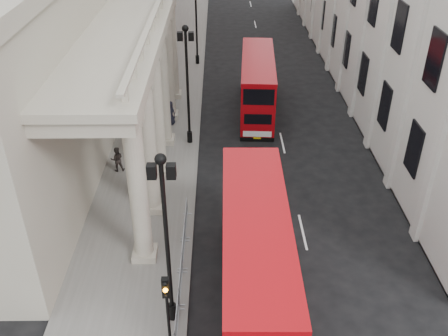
{
  "coord_description": "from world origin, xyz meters",
  "views": [
    {
      "loc": [
        1.48,
        -11.14,
        17.25
      ],
      "look_at": [
        1.73,
        11.69,
        3.06
      ],
      "focal_mm": 40.0,
      "sensor_mm": 36.0,
      "label": 1
    }
  ],
  "objects_px": {
    "lamp_post_north": "(196,14)",
    "traffic_light": "(167,305)",
    "lamp_post_mid": "(187,78)",
    "pedestrian_b": "(117,159)",
    "lamp_post_south": "(166,232)",
    "bus_near": "(255,261)",
    "pedestrian_a": "(137,152)",
    "bus_far": "(257,84)",
    "pedestrian_c": "(170,113)"
  },
  "relations": [
    {
      "from": "lamp_post_south",
      "to": "lamp_post_north",
      "type": "bearing_deg",
      "value": 90.0
    },
    {
      "from": "bus_near",
      "to": "pedestrian_b",
      "type": "xyz_separation_m",
      "value": [
        -8.03,
        11.36,
        -1.62
      ]
    },
    {
      "from": "lamp_post_north",
      "to": "traffic_light",
      "type": "xyz_separation_m",
      "value": [
        0.1,
        -34.02,
        -1.8
      ]
    },
    {
      "from": "lamp_post_north",
      "to": "bus_far",
      "type": "relative_size",
      "value": 0.8
    },
    {
      "from": "bus_far",
      "to": "pedestrian_b",
      "type": "bearing_deg",
      "value": -133.23
    },
    {
      "from": "pedestrian_b",
      "to": "traffic_light",
      "type": "bearing_deg",
      "value": 94.33
    },
    {
      "from": "pedestrian_a",
      "to": "pedestrian_b",
      "type": "xyz_separation_m",
      "value": [
        -1.15,
        -1.02,
        0.03
      ]
    },
    {
      "from": "lamp_post_south",
      "to": "pedestrian_b",
      "type": "height_order",
      "value": "lamp_post_south"
    },
    {
      "from": "lamp_post_south",
      "to": "pedestrian_b",
      "type": "relative_size",
      "value": 4.95
    },
    {
      "from": "lamp_post_south",
      "to": "bus_far",
      "type": "bearing_deg",
      "value": 76.51
    },
    {
      "from": "lamp_post_mid",
      "to": "traffic_light",
      "type": "relative_size",
      "value": 1.93
    },
    {
      "from": "bus_far",
      "to": "pedestrian_a",
      "type": "bearing_deg",
      "value": -132.99
    },
    {
      "from": "lamp_post_south",
      "to": "bus_far",
      "type": "height_order",
      "value": "lamp_post_south"
    },
    {
      "from": "lamp_post_mid",
      "to": "traffic_light",
      "type": "height_order",
      "value": "lamp_post_mid"
    },
    {
      "from": "bus_near",
      "to": "bus_far",
      "type": "xyz_separation_m",
      "value": [
        1.5,
        20.38,
        -0.28
      ]
    },
    {
      "from": "lamp_post_mid",
      "to": "traffic_light",
      "type": "bearing_deg",
      "value": -89.68
    },
    {
      "from": "pedestrian_a",
      "to": "lamp_post_mid",
      "type": "bearing_deg",
      "value": 16.7
    },
    {
      "from": "lamp_post_south",
      "to": "traffic_light",
      "type": "xyz_separation_m",
      "value": [
        0.1,
        -2.02,
        -1.8
      ]
    },
    {
      "from": "bus_far",
      "to": "pedestrian_a",
      "type": "height_order",
      "value": "bus_far"
    },
    {
      "from": "bus_near",
      "to": "lamp_post_north",
      "type": "bearing_deg",
      "value": 97.29
    },
    {
      "from": "lamp_post_mid",
      "to": "bus_far",
      "type": "relative_size",
      "value": 0.8
    },
    {
      "from": "pedestrian_a",
      "to": "pedestrian_c",
      "type": "xyz_separation_m",
      "value": [
        1.71,
        5.62,
        0.11
      ]
    },
    {
      "from": "lamp_post_mid",
      "to": "lamp_post_south",
      "type": "bearing_deg",
      "value": -90.0
    },
    {
      "from": "lamp_post_mid",
      "to": "pedestrian_c",
      "type": "bearing_deg",
      "value": 119.07
    },
    {
      "from": "traffic_light",
      "to": "pedestrian_c",
      "type": "relative_size",
      "value": 2.34
    },
    {
      "from": "lamp_post_north",
      "to": "bus_far",
      "type": "height_order",
      "value": "lamp_post_north"
    },
    {
      "from": "pedestrian_b",
      "to": "lamp_post_south",
      "type": "bearing_deg",
      "value": 96.61
    },
    {
      "from": "pedestrian_b",
      "to": "pedestrian_c",
      "type": "relative_size",
      "value": 0.92
    },
    {
      "from": "bus_far",
      "to": "pedestrian_b",
      "type": "xyz_separation_m",
      "value": [
        -9.53,
        -9.02,
        -1.34
      ]
    },
    {
      "from": "lamp_post_mid",
      "to": "bus_far",
      "type": "xyz_separation_m",
      "value": [
        5.09,
        5.23,
        -2.61
      ]
    },
    {
      "from": "traffic_light",
      "to": "bus_far",
      "type": "bearing_deg",
      "value": 77.88
    },
    {
      "from": "traffic_light",
      "to": "pedestrian_b",
      "type": "relative_size",
      "value": 2.56
    },
    {
      "from": "pedestrian_b",
      "to": "lamp_post_north",
      "type": "bearing_deg",
      "value": -116.01
    },
    {
      "from": "bus_near",
      "to": "pedestrian_b",
      "type": "height_order",
      "value": "bus_near"
    },
    {
      "from": "pedestrian_a",
      "to": "pedestrian_c",
      "type": "bearing_deg",
      "value": 49.8
    },
    {
      "from": "lamp_post_north",
      "to": "pedestrian_a",
      "type": "xyz_separation_m",
      "value": [
        -3.29,
        -18.76,
        -3.98
      ]
    },
    {
      "from": "lamp_post_north",
      "to": "lamp_post_mid",
      "type": "bearing_deg",
      "value": -90.0
    },
    {
      "from": "lamp_post_mid",
      "to": "lamp_post_north",
      "type": "bearing_deg",
      "value": 90.0
    },
    {
      "from": "lamp_post_south",
      "to": "pedestrian_a",
      "type": "bearing_deg",
      "value": 103.98
    },
    {
      "from": "lamp_post_north",
      "to": "pedestrian_c",
      "type": "height_order",
      "value": "lamp_post_north"
    },
    {
      "from": "lamp_post_north",
      "to": "pedestrian_b",
      "type": "xyz_separation_m",
      "value": [
        -4.44,
        -19.78,
        -3.95
      ]
    },
    {
      "from": "lamp_post_north",
      "to": "pedestrian_c",
      "type": "bearing_deg",
      "value": -96.88
    },
    {
      "from": "pedestrian_c",
      "to": "lamp_post_north",
      "type": "bearing_deg",
      "value": 107.86
    },
    {
      "from": "lamp_post_mid",
      "to": "bus_near",
      "type": "xyz_separation_m",
      "value": [
        3.59,
        -15.14,
        -2.33
      ]
    },
    {
      "from": "pedestrian_a",
      "to": "pedestrian_c",
      "type": "height_order",
      "value": "pedestrian_c"
    },
    {
      "from": "bus_near",
      "to": "pedestrian_a",
      "type": "distance_m",
      "value": 14.26
    },
    {
      "from": "bus_far",
      "to": "lamp_post_north",
      "type": "bearing_deg",
      "value": 118.68
    },
    {
      "from": "lamp_post_mid",
      "to": "bus_near",
      "type": "height_order",
      "value": "lamp_post_mid"
    },
    {
      "from": "pedestrian_c",
      "to": "pedestrian_b",
      "type": "bearing_deg",
      "value": -88.53
    },
    {
      "from": "lamp_post_mid",
      "to": "bus_near",
      "type": "distance_m",
      "value": 15.73
    }
  ]
}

